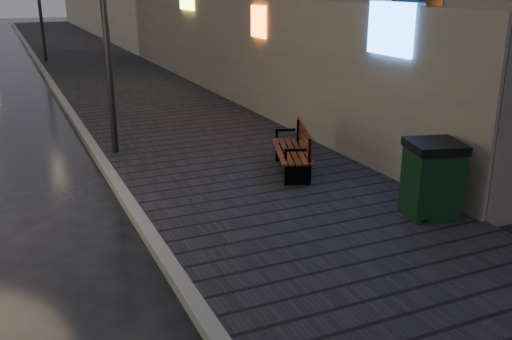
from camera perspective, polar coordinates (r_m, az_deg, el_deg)
The scene contains 5 objects.
ground at distance 6.80m, azimuth -19.49°, elevation -14.60°, with size 120.00×120.00×0.00m, color black.
sidewalk at distance 27.32m, azimuth -15.73°, elevation 10.28°, with size 4.60×58.00×0.15m, color black.
curb at distance 27.06m, azimuth -20.80°, elevation 9.71°, with size 0.20×58.00×0.15m, color slate.
bench at distance 10.69m, azimuth 4.02°, elevation 2.03°, with size 1.14×1.81×0.87m.
trash_bin at distance 9.03m, azimuth 17.19°, elevation -0.81°, with size 0.95×0.95×1.17m.
Camera 1 is at (-0.20, -5.78, 3.58)m, focal length 40.00 mm.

